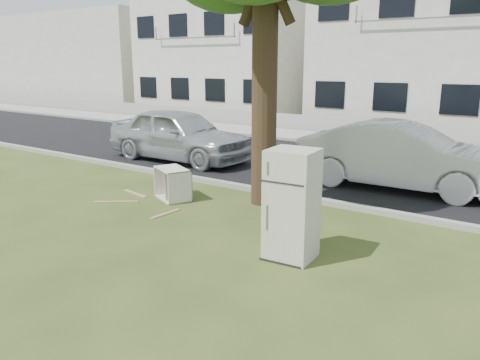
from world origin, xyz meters
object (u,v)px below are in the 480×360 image
Objects in this scene: fridge at (292,205)px; car_left at (179,134)px; cabinet at (173,183)px; car_center at (401,156)px.

fridge is 8.13m from car_left.
fridge is at bearing 5.59° from cabinet.
car_center is (3.97, 3.83, 0.45)m from cabinet.
cabinet is 0.19× the size of car_left.
fridge reaches higher than car_left.
fridge is at bearing -125.71° from car_left.
car_center is at bearing 83.80° from fridge.
car_center reaches higher than cabinet.
cabinet is at bearing 132.07° from car_center.
fridge reaches higher than cabinet.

